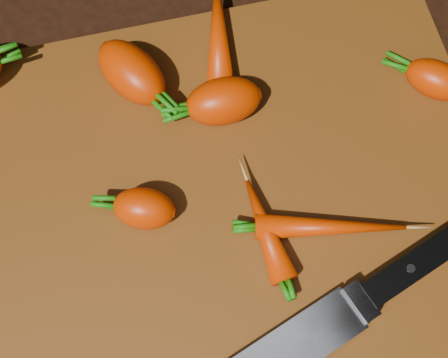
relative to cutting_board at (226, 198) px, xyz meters
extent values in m
cube|color=black|center=(0.00, 0.00, -0.01)|extent=(2.00, 2.00, 0.01)
cube|color=brown|center=(0.00, 0.00, 0.00)|extent=(0.50, 0.40, 0.01)
ellipsoid|color=#E33500|center=(-0.07, 0.00, 0.02)|extent=(0.06, 0.05, 0.04)
ellipsoid|color=#E33500|center=(-0.06, 0.13, 0.03)|extent=(0.08, 0.09, 0.05)
ellipsoid|color=#E33500|center=(0.02, 0.08, 0.03)|extent=(0.07, 0.05, 0.04)
ellipsoid|color=#E33500|center=(0.22, 0.06, 0.02)|extent=(0.07, 0.07, 0.04)
ellipsoid|color=#E33500|center=(0.03, 0.17, 0.02)|extent=(0.05, 0.13, 0.03)
ellipsoid|color=#E33500|center=(0.08, -0.05, 0.02)|extent=(0.13, 0.05, 0.02)
ellipsoid|color=#E33500|center=(0.03, -0.04, 0.02)|extent=(0.03, 0.10, 0.02)
cube|color=black|center=(0.05, -0.14, 0.02)|extent=(0.13, 0.06, 0.02)
cylinder|color=#B2B2B7|center=(0.03, -0.14, 0.02)|extent=(0.01, 0.01, 0.00)
camera|label=1|loc=(-0.04, -0.18, 0.54)|focal=50.00mm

